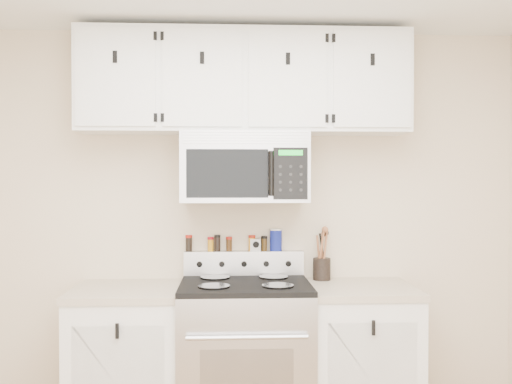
# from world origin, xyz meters

# --- Properties ---
(back_wall) EXTENTS (3.50, 0.01, 2.50)m
(back_wall) POSITION_xyz_m (0.00, 1.75, 1.25)
(back_wall) COLOR beige
(back_wall) RESTS_ON floor
(range) EXTENTS (0.76, 0.65, 1.10)m
(range) POSITION_xyz_m (0.00, 1.43, 0.49)
(range) COLOR #B7B7BA
(range) RESTS_ON floor
(base_cabinet_left) EXTENTS (0.64, 0.62, 0.92)m
(base_cabinet_left) POSITION_xyz_m (-0.69, 1.45, 0.46)
(base_cabinet_left) COLOR white
(base_cabinet_left) RESTS_ON floor
(base_cabinet_right) EXTENTS (0.64, 0.62, 0.92)m
(base_cabinet_right) POSITION_xyz_m (0.69, 1.45, 0.46)
(base_cabinet_right) COLOR white
(base_cabinet_right) RESTS_ON floor
(microwave) EXTENTS (0.76, 0.44, 0.42)m
(microwave) POSITION_xyz_m (0.00, 1.55, 1.63)
(microwave) COLOR #9E9EA3
(microwave) RESTS_ON back_wall
(upper_cabinets) EXTENTS (2.00, 0.35, 0.62)m
(upper_cabinets) POSITION_xyz_m (-0.00, 1.58, 2.15)
(upper_cabinets) COLOR white
(upper_cabinets) RESTS_ON back_wall
(utensil_crock) EXTENTS (0.11, 0.11, 0.32)m
(utensil_crock) POSITION_xyz_m (0.49, 1.66, 1.00)
(utensil_crock) COLOR black
(utensil_crock) RESTS_ON base_cabinet_right
(kitchen_timer) EXTENTS (0.07, 0.06, 0.08)m
(kitchen_timer) POSITION_xyz_m (0.08, 1.71, 1.14)
(kitchen_timer) COLOR silver
(kitchen_timer) RESTS_ON range
(salt_canister) EXTENTS (0.08, 0.08, 0.14)m
(salt_canister) POSITION_xyz_m (0.21, 1.71, 1.17)
(salt_canister) COLOR navy
(salt_canister) RESTS_ON range
(spice_jar_0) EXTENTS (0.04, 0.04, 0.10)m
(spice_jar_0) POSITION_xyz_m (-0.35, 1.71, 1.15)
(spice_jar_0) COLOR black
(spice_jar_0) RESTS_ON range
(spice_jar_1) EXTENTS (0.04, 0.04, 0.09)m
(spice_jar_1) POSITION_xyz_m (-0.21, 1.71, 1.15)
(spice_jar_1) COLOR orange
(spice_jar_1) RESTS_ON range
(spice_jar_2) EXTENTS (0.04, 0.04, 0.10)m
(spice_jar_2) POSITION_xyz_m (-0.17, 1.71, 1.15)
(spice_jar_2) COLOR black
(spice_jar_2) RESTS_ON range
(spice_jar_3) EXTENTS (0.04, 0.04, 0.09)m
(spice_jar_3) POSITION_xyz_m (-0.09, 1.71, 1.15)
(spice_jar_3) COLOR #3A230D
(spice_jar_3) RESTS_ON range
(spice_jar_4) EXTENTS (0.05, 0.05, 0.10)m
(spice_jar_4) POSITION_xyz_m (0.05, 1.71, 1.15)
(spice_jar_4) COLOR orange
(spice_jar_4) RESTS_ON range
(spice_jar_5) EXTENTS (0.04, 0.04, 0.10)m
(spice_jar_5) POSITION_xyz_m (0.13, 1.71, 1.15)
(spice_jar_5) COLOR #3C280E
(spice_jar_5) RESTS_ON range
(spice_jar_6) EXTENTS (0.04, 0.04, 0.10)m
(spice_jar_6) POSITION_xyz_m (0.21, 1.71, 1.15)
(spice_jar_6) COLOR yellow
(spice_jar_6) RESTS_ON range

